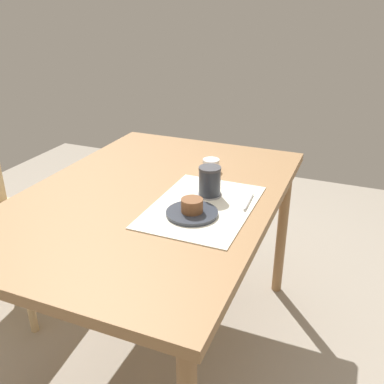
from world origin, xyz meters
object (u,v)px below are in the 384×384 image
at_px(dining_table, 152,210).
at_px(coffee_mug, 210,181).
at_px(pastry, 192,205).
at_px(sugar_bowl, 211,165).
at_px(pastry_plate, 192,213).

bearing_deg(dining_table, coffee_mug, -75.12).
bearing_deg(pastry, sugar_bowl, 11.34).
distance_m(pastry, coffee_mug, 0.17).
height_order(pastry, sugar_bowl, pastry).
bearing_deg(coffee_mug, pastry_plate, 179.44).
height_order(pastry_plate, pastry, pastry).
xyz_separation_m(coffee_mug, sugar_bowl, (0.24, 0.08, -0.04)).
bearing_deg(pastry, dining_table, 62.60).
relative_size(pastry_plate, pastry, 2.39).
bearing_deg(sugar_bowl, pastry, -168.66).
distance_m(pastry_plate, sugar_bowl, 0.41).
relative_size(pastry, coffee_mug, 0.64).
distance_m(pastry_plate, coffee_mug, 0.17).
bearing_deg(dining_table, sugar_bowl, -23.63).
height_order(pastry, coffee_mug, coffee_mug).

